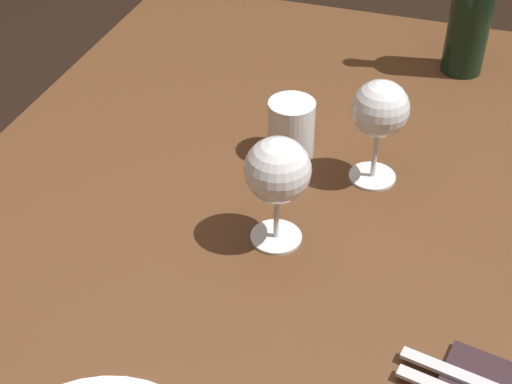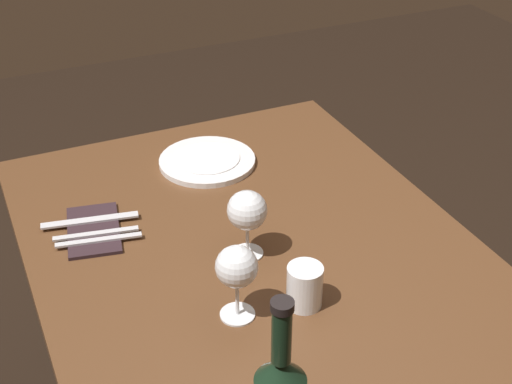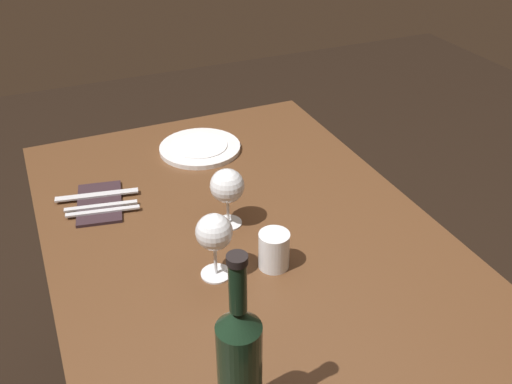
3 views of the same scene
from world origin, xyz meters
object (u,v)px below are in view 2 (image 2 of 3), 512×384
folded_napkin (94,230)px  fork_inner (96,234)px  wine_glass_left (247,212)px  wine_glass_right (237,268)px  table_knife (90,220)px  dinner_plate (207,161)px  water_tumbler (304,288)px  fork_outer (99,240)px

folded_napkin → fork_inner: 0.03m
wine_glass_left → folded_napkin: (0.21, 0.27, -0.10)m
wine_glass_right → table_knife: wine_glass_right is taller
wine_glass_right → dinner_plate: 0.58m
dinner_plate → fork_inner: 0.38m
water_tumbler → fork_outer: size_ratio=0.48×
fork_outer → table_knife: bearing=0.0°
water_tumbler → table_knife: water_tumbler is taller
wine_glass_right → fork_inner: 0.40m
wine_glass_right → wine_glass_left: bearing=-29.1°
fork_inner → wine_glass_right: bearing=-152.6°
wine_glass_right → fork_outer: wine_glass_right is taller
fork_outer → table_knife: 0.08m
wine_glass_left → fork_inner: wine_glass_left is taller
water_tumbler → fork_outer: bearing=41.6°
dinner_plate → folded_napkin: bearing=117.9°
folded_napkin → fork_outer: size_ratio=1.15×
dinner_plate → fork_outer: size_ratio=1.34×
wine_glass_left → dinner_plate: wine_glass_left is taller
wine_glass_left → fork_outer: (0.16, 0.27, -0.09)m
fork_outer → table_knife: (0.08, 0.00, 0.00)m
folded_napkin → fork_outer: bearing=180.0°
dinner_plate → folded_napkin: 0.37m
fork_inner → table_knife: bearing=0.0°
water_tumbler → folded_napkin: size_ratio=0.41×
wine_glass_left → folded_napkin: bearing=52.5°
wine_glass_left → water_tumbler: (-0.19, -0.04, -0.07)m
wine_glass_right → folded_napkin: (0.37, 0.18, -0.11)m
wine_glass_right → fork_inner: (0.35, 0.18, -0.10)m
fork_outer → table_knife: same height
folded_napkin → fork_inner: size_ratio=1.15×
fork_inner → fork_outer: (-0.02, 0.00, 0.00)m
dinner_plate → water_tumbler: bearing=177.8°
wine_glass_right → water_tumbler: 0.15m
dinner_plate → folded_napkin: dinner_plate is taller
folded_napkin → table_knife: bearing=0.0°
fork_outer → fork_inner: bearing=0.0°
water_tumbler → wine_glass_left: bearing=10.7°
wine_glass_right → fork_outer: (0.32, 0.18, -0.10)m
water_tumbler → folded_napkin: bearing=37.8°
wine_glass_left → table_knife: size_ratio=0.71×
wine_glass_left → fork_inner: (0.18, 0.27, -0.09)m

